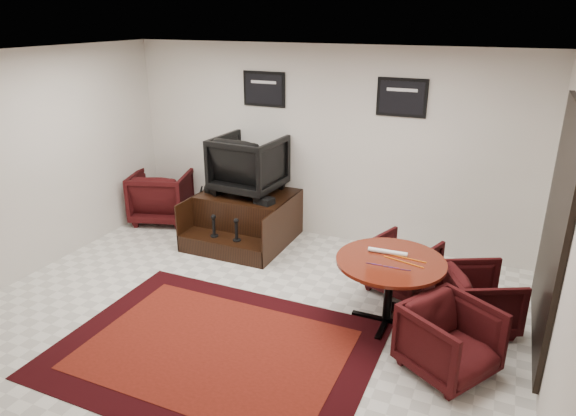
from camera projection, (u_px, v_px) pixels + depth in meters
The scene contains 16 objects.
ground at pixel (242, 317), 5.74m from camera, with size 6.00×6.00×0.00m, color silver.
room_shell at pixel (278, 164), 5.05m from camera, with size 6.02×5.02×2.81m.
area_rug at pixel (215, 349), 5.17m from camera, with size 3.10×2.33×0.01m.
shine_podium at pixel (246, 219), 7.61m from camera, with size 1.35×1.39×0.70m.
shine_chair at pixel (249, 161), 7.44m from camera, with size 0.91×0.85×0.94m, color black.
shoes_pair at pixel (216, 189), 7.60m from camera, with size 0.27×0.30×0.09m.
polish_kit at pixel (264, 201), 7.12m from camera, with size 0.26×0.18×0.09m, color black.
umbrella_black at pixel (197, 208), 7.82m from camera, with size 0.30×0.11×0.80m, color black, non-canonical shape.
umbrella_hooked at pixel (201, 205), 7.84m from camera, with size 0.32×0.12×0.87m, color black, non-canonical shape.
armchair_side at pixel (162, 194), 8.28m from camera, with size 0.88×0.82×0.91m, color black.
meeting_table at pixel (390, 268), 5.42m from camera, with size 1.15×1.15×0.75m.
table_chair_back at pixel (403, 262), 6.18m from camera, with size 0.71×0.66×0.73m, color black.
table_chair_window at pixel (480, 296), 5.45m from camera, with size 0.71×0.66×0.73m, color black.
table_chair_corner at pixel (450, 337), 4.74m from camera, with size 0.74×0.69×0.76m, color black.
paper_roll at pixel (388, 252), 5.50m from camera, with size 0.05×0.05×0.42m, color white.
table_clutter at pixel (400, 262), 5.33m from camera, with size 0.57×0.31×0.01m.
Camera 1 is at (2.45, -4.31, 3.17)m, focal length 32.00 mm.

